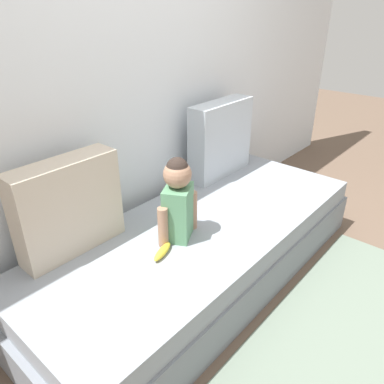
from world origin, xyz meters
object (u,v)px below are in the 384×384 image
(couch, at_px, (202,250))
(toddler, at_px, (178,199))
(throw_pillow_right, at_px, (221,139))
(throw_pillow_left, at_px, (68,207))
(banana, at_px, (162,252))

(couch, bearing_deg, toddler, 175.22)
(couch, distance_m, throw_pillow_right, 0.88)
(throw_pillow_left, relative_size, banana, 3.30)
(throw_pillow_left, bearing_deg, throw_pillow_right, 0.00)
(banana, bearing_deg, toddler, 16.74)
(throw_pillow_right, xyz_separation_m, toddler, (-0.84, -0.35, -0.04))
(throw_pillow_right, height_order, banana, throw_pillow_right)
(toddler, distance_m, banana, 0.29)
(throw_pillow_left, height_order, banana, throw_pillow_left)
(couch, height_order, banana, banana)
(toddler, relative_size, banana, 2.83)
(throw_pillow_left, xyz_separation_m, throw_pillow_right, (1.29, 0.00, 0.03))
(couch, bearing_deg, throw_pillow_right, 29.44)
(couch, relative_size, throw_pillow_right, 4.11)
(couch, bearing_deg, throw_pillow_left, 150.56)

